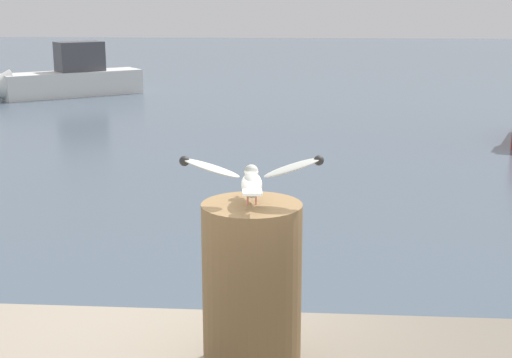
% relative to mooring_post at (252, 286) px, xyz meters
% --- Properties ---
extents(mooring_post, '(0.44, 0.44, 0.76)m').
position_rel_mooring_post_xyz_m(mooring_post, '(0.00, 0.00, 0.00)').
color(mooring_post, brown).
rests_on(mooring_post, harbor_quay).
extents(seagull, '(0.61, 0.39, 0.22)m').
position_rel_mooring_post_xyz_m(seagull, '(-0.00, 0.00, 0.50)').
color(seagull, '#C66E60').
rests_on(seagull, mooring_post).
extents(boat_white, '(5.11, 4.23, 1.92)m').
position_rel_mooring_post_xyz_m(boat_white, '(-8.17, 21.41, -1.41)').
color(boat_white, silver).
rests_on(boat_white, ground_plane).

